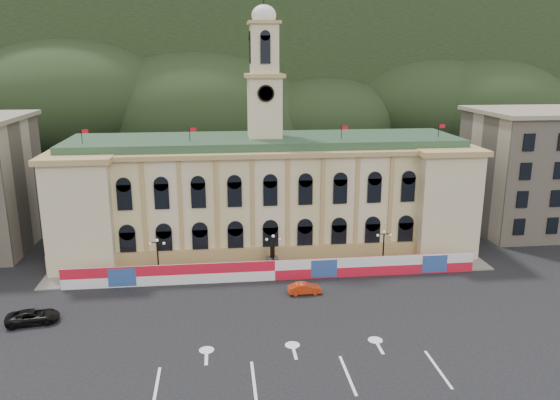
{
  "coord_description": "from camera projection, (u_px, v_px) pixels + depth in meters",
  "views": [
    {
      "loc": [
        -6.41,
        -46.12,
        26.19
      ],
      "look_at": [
        0.96,
        18.0,
        9.23
      ],
      "focal_mm": 35.0,
      "sensor_mm": 36.0,
      "label": 1
    }
  ],
  "objects": [
    {
      "name": "black_suv",
      "position": [
        33.0,
        317.0,
        55.22
      ],
      "size": [
        4.04,
        5.9,
        1.42
      ],
      "primitive_type": "imported",
      "rotation": [
        0.0,
        0.0,
        1.74
      ],
      "color": "black",
      "rests_on": "ground"
    },
    {
      "name": "hill_ridge",
      "position": [
        238.0,
        80.0,
        163.95
      ],
      "size": [
        230.0,
        80.0,
        64.0
      ],
      "color": "black",
      "rests_on": "ground"
    },
    {
      "name": "side_building_right",
      "position": [
        542.0,
        170.0,
        83.78
      ],
      "size": [
        21.0,
        17.0,
        18.6
      ],
      "color": "tan",
      "rests_on": "ground"
    },
    {
      "name": "hoarding_fence",
      "position": [
        275.0,
        270.0,
        65.84
      ],
      "size": [
        50.0,
        0.44,
        2.5
      ],
      "color": "red",
      "rests_on": "ground"
    },
    {
      "name": "lamp_right",
      "position": [
        383.0,
        246.0,
        68.78
      ],
      "size": [
        1.96,
        0.44,
        5.15
      ],
      "color": "black",
      "rests_on": "ground"
    },
    {
      "name": "red_sedan",
      "position": [
        305.0,
        288.0,
        62.17
      ],
      "size": [
        1.69,
        3.96,
        1.26
      ],
      "primitive_type": "imported",
      "rotation": [
        0.0,
        0.0,
        1.62
      ],
      "color": "red",
      "rests_on": "ground"
    },
    {
      "name": "ground",
      "position": [
        292.0,
        342.0,
        51.68
      ],
      "size": [
        260.0,
        260.0,
        0.0
      ],
      "primitive_type": "plane",
      "color": "black",
      "rests_on": "ground"
    },
    {
      "name": "pavement",
      "position": [
        273.0,
        271.0,
        68.71
      ],
      "size": [
        56.0,
        5.5,
        0.16
      ],
      "primitive_type": "cube",
      "color": "slate",
      "rests_on": "ground"
    },
    {
      "name": "city_hall",
      "position": [
        265.0,
        192.0,
        76.23
      ],
      "size": [
        56.2,
        17.6,
        37.1
      ],
      "color": "beige",
      "rests_on": "ground"
    },
    {
      "name": "lamp_center",
      "position": [
        273.0,
        251.0,
        67.23
      ],
      "size": [
        1.96,
        0.44,
        5.15
      ],
      "color": "black",
      "rests_on": "ground"
    },
    {
      "name": "statue",
      "position": [
        272.0,
        262.0,
        68.67
      ],
      "size": [
        1.4,
        1.4,
        3.72
      ],
      "color": "#595651",
      "rests_on": "ground"
    },
    {
      "name": "lane_markings",
      "position": [
        299.0,
        371.0,
        46.87
      ],
      "size": [
        26.0,
        10.0,
        0.02
      ],
      "primitive_type": null,
      "color": "white",
      "rests_on": "ground"
    },
    {
      "name": "lamp_left",
      "position": [
        158.0,
        255.0,
        65.69
      ],
      "size": [
        1.96,
        0.44,
        5.15
      ],
      "color": "black",
      "rests_on": "ground"
    }
  ]
}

